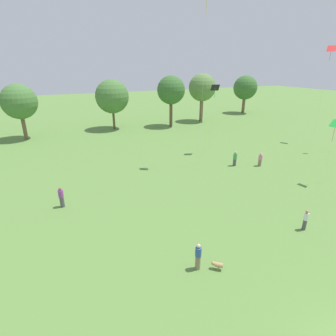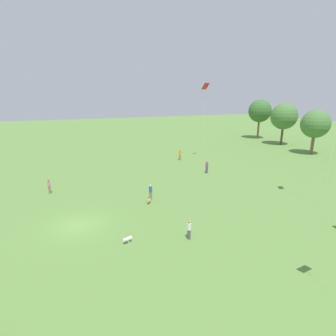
{
  "view_description": "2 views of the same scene",
  "coord_description": "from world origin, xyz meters",
  "px_view_note": "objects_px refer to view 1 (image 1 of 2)",
  "views": [
    {
      "loc": [
        -10.23,
        -2.45,
        11.45
      ],
      "look_at": [
        -2.47,
        13.99,
        4.31
      ],
      "focal_mm": 28.0,
      "sensor_mm": 36.0,
      "label": 1
    },
    {
      "loc": [
        23.06,
        -0.89,
        11.34
      ],
      "look_at": [
        -3.93,
        10.51,
        3.29
      ],
      "focal_mm": 28.0,
      "sensor_mm": 36.0,
      "label": 2
    }
  ],
  "objects_px": {
    "person_2": "(305,220)",
    "kite_0": "(206,5)",
    "person_0": "(61,197)",
    "kite_4": "(331,52)",
    "person_3": "(235,159)",
    "person_1": "(198,257)",
    "dog_0": "(217,265)",
    "kite_1": "(215,89)",
    "person_6": "(260,160)",
    "kite_8": "(336,125)"
  },
  "relations": [
    {
      "from": "person_3",
      "to": "person_2",
      "type": "bearing_deg",
      "value": 12.55
    },
    {
      "from": "person_0",
      "to": "person_1",
      "type": "distance_m",
      "value": 13.21
    },
    {
      "from": "person_2",
      "to": "dog_0",
      "type": "relative_size",
      "value": 2.56
    },
    {
      "from": "person_0",
      "to": "kite_4",
      "type": "bearing_deg",
      "value": 87.38
    },
    {
      "from": "person_1",
      "to": "kite_0",
      "type": "height_order",
      "value": "kite_0"
    },
    {
      "from": "kite_4",
      "to": "kite_8",
      "type": "relative_size",
      "value": 2.15
    },
    {
      "from": "dog_0",
      "to": "kite_1",
      "type": "bearing_deg",
      "value": 7.89
    },
    {
      "from": "dog_0",
      "to": "kite_8",
      "type": "bearing_deg",
      "value": -30.95
    },
    {
      "from": "person_6",
      "to": "person_1",
      "type": "bearing_deg",
      "value": 162.97
    },
    {
      "from": "kite_4",
      "to": "dog_0",
      "type": "xyz_separation_m",
      "value": [
        -30.88,
        -17.24,
        -12.96
      ]
    },
    {
      "from": "person_3",
      "to": "kite_4",
      "type": "distance_m",
      "value": 22.76
    },
    {
      "from": "person_6",
      "to": "dog_0",
      "type": "height_order",
      "value": "person_6"
    },
    {
      "from": "kite_1",
      "to": "dog_0",
      "type": "distance_m",
      "value": 24.33
    },
    {
      "from": "person_2",
      "to": "kite_0",
      "type": "height_order",
      "value": "kite_0"
    },
    {
      "from": "kite_0",
      "to": "kite_1",
      "type": "bearing_deg",
      "value": 111.55
    },
    {
      "from": "person_3",
      "to": "kite_1",
      "type": "height_order",
      "value": "kite_1"
    },
    {
      "from": "person_6",
      "to": "kite_1",
      "type": "distance_m",
      "value": 10.67
    },
    {
      "from": "kite_1",
      "to": "dog_0",
      "type": "height_order",
      "value": "kite_1"
    },
    {
      "from": "person_6",
      "to": "kite_4",
      "type": "bearing_deg",
      "value": -35.97
    },
    {
      "from": "person_2",
      "to": "person_3",
      "type": "relative_size",
      "value": 0.91
    },
    {
      "from": "kite_0",
      "to": "kite_4",
      "type": "distance_m",
      "value": 22.69
    },
    {
      "from": "kite_1",
      "to": "kite_8",
      "type": "bearing_deg",
      "value": 176.21
    },
    {
      "from": "person_0",
      "to": "person_2",
      "type": "relative_size",
      "value": 1.12
    },
    {
      "from": "kite_0",
      "to": "dog_0",
      "type": "height_order",
      "value": "kite_0"
    },
    {
      "from": "person_1",
      "to": "kite_8",
      "type": "relative_size",
      "value": 0.27
    },
    {
      "from": "person_2",
      "to": "kite_4",
      "type": "xyz_separation_m",
      "value": [
        22.62,
        16.6,
        12.46
      ]
    },
    {
      "from": "person_3",
      "to": "kite_1",
      "type": "distance_m",
      "value": 9.48
    },
    {
      "from": "person_2",
      "to": "kite_0",
      "type": "distance_m",
      "value": 22.32
    },
    {
      "from": "person_2",
      "to": "person_3",
      "type": "height_order",
      "value": "person_3"
    },
    {
      "from": "kite_0",
      "to": "kite_4",
      "type": "relative_size",
      "value": 1.3
    },
    {
      "from": "person_1",
      "to": "person_3",
      "type": "height_order",
      "value": "person_3"
    },
    {
      "from": "person_1",
      "to": "person_3",
      "type": "distance_m",
      "value": 18.54
    },
    {
      "from": "kite_0",
      "to": "kite_1",
      "type": "height_order",
      "value": "kite_0"
    },
    {
      "from": "person_0",
      "to": "kite_1",
      "type": "bearing_deg",
      "value": 99.24
    },
    {
      "from": "person_2",
      "to": "dog_0",
      "type": "xyz_separation_m",
      "value": [
        -8.25,
        -0.63,
        -0.5
      ]
    },
    {
      "from": "kite_1",
      "to": "person_1",
      "type": "bearing_deg",
      "value": 121.23
    },
    {
      "from": "person_2",
      "to": "kite_1",
      "type": "height_order",
      "value": "kite_1"
    },
    {
      "from": "dog_0",
      "to": "person_1",
      "type": "bearing_deg",
      "value": 102.76
    },
    {
      "from": "person_0",
      "to": "kite_4",
      "type": "xyz_separation_m",
      "value": [
        38.62,
        5.3,
        12.38
      ]
    },
    {
      "from": "person_3",
      "to": "person_0",
      "type": "bearing_deg",
      "value": -55.94
    },
    {
      "from": "kite_4",
      "to": "person_2",
      "type": "bearing_deg",
      "value": -40.39
    },
    {
      "from": "person_6",
      "to": "kite_1",
      "type": "bearing_deg",
      "value": 55.56
    },
    {
      "from": "person_0",
      "to": "dog_0",
      "type": "xyz_separation_m",
      "value": [
        7.74,
        -11.94,
        -0.57
      ]
    },
    {
      "from": "person_2",
      "to": "kite_1",
      "type": "bearing_deg",
      "value": 129.75
    },
    {
      "from": "person_0",
      "to": "person_6",
      "type": "bearing_deg",
      "value": 80.33
    },
    {
      "from": "person_1",
      "to": "person_2",
      "type": "relative_size",
      "value": 1.08
    },
    {
      "from": "kite_0",
      "to": "person_1",
      "type": "bearing_deg",
      "value": -49.61
    },
    {
      "from": "person_2",
      "to": "person_1",
      "type": "bearing_deg",
      "value": -126.82
    },
    {
      "from": "kite_0",
      "to": "kite_1",
      "type": "xyz_separation_m",
      "value": [
        3.96,
        3.24,
        -8.53
      ]
    },
    {
      "from": "person_1",
      "to": "person_6",
      "type": "bearing_deg",
      "value": -84.95
    }
  ]
}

